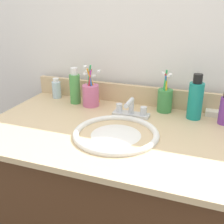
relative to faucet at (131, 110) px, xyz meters
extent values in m
cube|color=#4C2D19|center=(-0.05, -0.15, -0.42)|extent=(0.96, 0.59, 0.75)
cube|color=#D1B284|center=(-0.05, -0.15, -0.04)|extent=(1.00, 0.64, 0.02)
cube|color=#D1B284|center=(-0.05, 0.16, 0.02)|extent=(1.00, 0.02, 0.09)
cube|color=white|center=(-0.05, 0.22, -0.15)|extent=(2.10, 0.04, 1.30)
torus|color=white|center=(0.00, -0.19, -0.02)|extent=(0.33, 0.33, 0.02)
ellipsoid|color=white|center=(0.00, -0.19, -0.07)|extent=(0.28, 0.28, 0.11)
cylinder|color=#B2B5BA|center=(0.00, -0.19, -0.10)|extent=(0.04, 0.04, 0.01)
cube|color=silver|center=(0.00, 0.01, -0.02)|extent=(0.16, 0.05, 0.01)
cylinder|color=silver|center=(0.00, 0.01, 0.01)|extent=(0.02, 0.02, 0.06)
cylinder|color=silver|center=(0.00, -0.03, 0.04)|extent=(0.02, 0.09, 0.02)
cylinder|color=silver|center=(-0.05, 0.01, 0.00)|extent=(0.03, 0.03, 0.04)
cylinder|color=silver|center=(0.06, 0.01, 0.00)|extent=(0.03, 0.03, 0.04)
cylinder|color=silver|center=(-0.43, 0.11, 0.01)|extent=(0.04, 0.04, 0.08)
cylinder|color=white|center=(-0.43, 0.11, 0.06)|extent=(0.03, 0.03, 0.02)
cylinder|color=#4C9E4C|center=(-0.30, 0.07, 0.04)|extent=(0.05, 0.05, 0.14)
cylinder|color=white|center=(-0.30, 0.07, 0.13)|extent=(0.03, 0.03, 0.03)
cylinder|color=teal|center=(0.26, 0.07, 0.05)|extent=(0.06, 0.06, 0.15)
cylinder|color=black|center=(0.26, 0.07, 0.15)|extent=(0.04, 0.04, 0.04)
cylinder|color=#D16693|center=(-0.22, 0.06, 0.02)|extent=(0.08, 0.08, 0.10)
cylinder|color=#B23FBF|center=(-0.23, 0.07, 0.06)|extent=(0.04, 0.03, 0.16)
cube|color=white|center=(-0.24, 0.08, 0.13)|extent=(0.01, 0.02, 0.01)
cylinder|color=orange|center=(-0.20, 0.07, 0.07)|extent=(0.05, 0.04, 0.17)
cube|color=white|center=(-0.18, 0.08, 0.14)|extent=(0.01, 0.02, 0.01)
cylinder|color=green|center=(-0.23, 0.06, 0.08)|extent=(0.04, 0.02, 0.19)
cube|color=white|center=(-0.24, 0.07, 0.16)|extent=(0.01, 0.02, 0.01)
cylinder|color=#D8333F|center=(-0.22, 0.05, 0.07)|extent=(0.02, 0.05, 0.17)
cube|color=white|center=(-0.23, 0.03, 0.13)|extent=(0.01, 0.02, 0.01)
cylinder|color=blue|center=(-0.20, 0.05, 0.06)|extent=(0.04, 0.03, 0.16)
cube|color=white|center=(-0.19, 0.04, 0.13)|extent=(0.01, 0.02, 0.01)
cylinder|color=#3F8C47|center=(0.13, 0.11, 0.02)|extent=(0.07, 0.07, 0.10)
cylinder|color=#D8333F|center=(0.13, 0.12, 0.07)|extent=(0.02, 0.05, 0.17)
cube|color=white|center=(0.14, 0.14, 0.13)|extent=(0.01, 0.02, 0.01)
cylinder|color=green|center=(0.12, 0.10, 0.07)|extent=(0.02, 0.03, 0.18)
cube|color=white|center=(0.11, 0.09, 0.15)|extent=(0.01, 0.02, 0.01)
cylinder|color=yellow|center=(0.13, 0.09, 0.07)|extent=(0.02, 0.04, 0.18)
cube|color=white|center=(0.14, 0.08, 0.15)|extent=(0.01, 0.02, 0.01)
cylinder|color=white|center=(0.12, 0.12, 0.06)|extent=(0.01, 0.03, 0.16)
cube|color=white|center=(0.12, 0.13, 0.13)|extent=(0.01, 0.02, 0.01)
cylinder|color=blue|center=(0.13, 0.12, 0.06)|extent=(0.02, 0.05, 0.16)
cube|color=white|center=(0.14, 0.14, 0.13)|extent=(0.01, 0.02, 0.01)
cube|color=white|center=(0.34, 0.13, -0.02)|extent=(0.06, 0.04, 0.02)
camera|label=1|loc=(0.31, -1.08, 0.45)|focal=44.86mm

